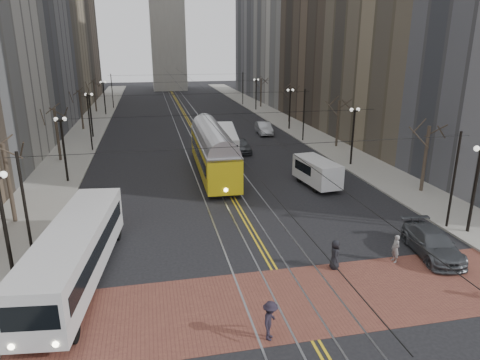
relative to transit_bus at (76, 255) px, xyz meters
name	(u,v)px	position (x,y,z in m)	size (l,w,h in m)	color
ground	(269,261)	(10.30, 0.00, -1.53)	(260.00, 260.00, 0.00)	black
sidewalk_left	(89,128)	(-4.70, 45.00, -1.45)	(5.00, 140.00, 0.15)	gray
sidewalk_right	(283,121)	(25.30, 45.00, -1.45)	(5.00, 140.00, 0.15)	gray
crosswalk_band	(292,300)	(10.30, -4.00, -1.52)	(25.00, 6.00, 0.01)	brown
streetcar_rails	(191,125)	(10.30, 45.00, -1.52)	(4.80, 130.00, 0.02)	gray
centre_lines	(191,125)	(10.30, 45.00, -1.52)	(0.42, 130.00, 0.01)	gold
building_left_far	(52,6)	(-15.20, 86.00, 18.47)	(16.00, 20.00, 40.00)	brown
building_right_mid	(348,11)	(35.80, 46.00, 15.47)	(16.00, 20.00, 34.00)	brown
building_right_far	(276,10)	(35.80, 86.00, 18.47)	(16.00, 20.00, 40.00)	slate
lamp_posts	(204,125)	(10.30, 28.75, 1.27)	(27.60, 57.20, 5.60)	black
street_trees	(197,117)	(10.30, 35.25, 1.27)	(31.68, 53.28, 5.60)	#382D23
trolley_wires	(197,110)	(10.30, 34.83, 2.25)	(25.96, 120.00, 6.60)	black
transit_bus	(76,255)	(0.00, 0.00, 0.00)	(2.54, 12.22, 3.05)	silver
streetcar	(213,155)	(9.80, 17.98, 0.27)	(2.84, 15.27, 3.60)	yellow
rear_bus	(225,143)	(12.10, 24.76, -0.08)	(2.40, 11.06, 2.89)	silver
cargo_van	(317,173)	(17.98, 12.28, -0.34)	(2.07, 5.39, 2.38)	silver
sedan_grey	(242,146)	(14.30, 25.83, -0.77)	(1.79, 4.44, 1.51)	#44484C
sedan_silver	(264,128)	(19.53, 35.60, -0.70)	(1.76, 5.04, 1.66)	#A7AAAE
sedan_parked	(432,243)	(19.80, -1.17, -0.78)	(2.09, 5.15, 1.49)	#44484D
pedestrian_a	(335,254)	(13.56, -1.50, -0.68)	(0.82, 0.53, 1.68)	black
pedestrian_b	(396,249)	(17.22, -1.50, -0.71)	(0.59, 0.38, 1.61)	gray
pedestrian_d	(270,321)	(8.47, -6.50, -0.64)	(1.13, 0.65, 1.75)	black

